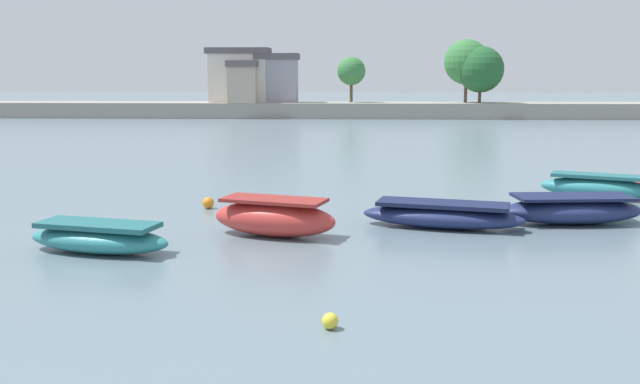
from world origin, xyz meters
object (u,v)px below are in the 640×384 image
object	(u,v)px
moored_boat_5	(572,210)
moored_boat_3	(274,218)
moored_boat_6	(597,187)
mooring_buoy_3	(330,321)
mooring_buoy_4	(208,203)
moored_boat_4	(442,216)
moored_boat_2	(99,238)

from	to	relation	value
moored_boat_5	moored_boat_3	bearing A→B (deg)	-171.98
moored_boat_6	moored_boat_5	bearing A→B (deg)	-93.87
mooring_buoy_3	mooring_buoy_4	distance (m)	13.43
moored_boat_4	mooring_buoy_4	size ratio (longest dim) A/B	12.73
moored_boat_2	moored_boat_4	distance (m)	10.78
moored_boat_6	mooring_buoy_3	bearing A→B (deg)	-101.07
moored_boat_3	mooring_buoy_4	distance (m)	5.34
moored_boat_4	moored_boat_6	world-z (taller)	moored_boat_6
moored_boat_2	moored_boat_5	size ratio (longest dim) A/B	0.91
moored_boat_3	mooring_buoy_4	bearing A→B (deg)	140.79
moored_boat_3	mooring_buoy_3	bearing A→B (deg)	-59.31
moored_boat_5	mooring_buoy_4	size ratio (longest dim) A/B	11.45
moored_boat_5	moored_boat_6	distance (m)	5.62
moored_boat_4	mooring_buoy_3	world-z (taller)	moored_boat_4
moored_boat_2	mooring_buoy_4	xyz separation A→B (m)	(1.76, 6.69, -0.20)
moored_boat_3	mooring_buoy_4	size ratio (longest dim) A/B	9.85
mooring_buoy_3	mooring_buoy_4	xyz separation A→B (m)	(-4.96, 12.48, 0.05)
moored_boat_2	moored_boat_3	size ratio (longest dim) A/B	1.06
moored_boat_3	mooring_buoy_3	xyz separation A→B (m)	(1.99, -8.06, -0.41)
moored_boat_2	mooring_buoy_4	bearing A→B (deg)	88.24
moored_boat_6	mooring_buoy_3	size ratio (longest dim) A/B	13.81
mooring_buoy_3	moored_boat_6	bearing A→B (deg)	55.97
moored_boat_2	mooring_buoy_3	distance (m)	8.87
mooring_buoy_4	moored_boat_4	bearing A→B (deg)	-19.61
moored_boat_2	moored_boat_3	distance (m)	5.25
moored_boat_3	moored_boat_5	xyz separation A→B (m)	(9.84, 2.31, -0.11)
moored_boat_2	moored_boat_6	size ratio (longest dim) A/B	0.99
moored_boat_3	mooring_buoy_3	size ratio (longest dim) A/B	12.88
moored_boat_3	moored_boat_5	size ratio (longest dim) A/B	0.86
moored_boat_3	moored_boat_6	distance (m)	14.38
moored_boat_5	mooring_buoy_3	bearing A→B (deg)	-132.32
moored_boat_5	moored_boat_6	bearing A→B (deg)	57.97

